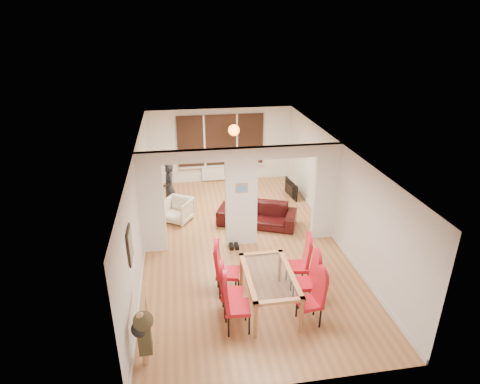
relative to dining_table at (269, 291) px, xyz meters
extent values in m
cube|color=#B37748|center=(-0.14, 2.59, -0.40)|extent=(5.00, 9.00, 0.01)
cube|color=white|center=(-0.14, 2.59, 0.90)|extent=(5.00, 0.18, 2.60)
cube|color=black|center=(-0.14, 7.03, 1.10)|extent=(3.00, 0.08, 1.80)
cube|color=white|center=(-0.14, 6.99, -0.10)|extent=(1.40, 0.08, 0.50)
sphere|color=orange|center=(0.16, 5.89, 1.75)|extent=(0.36, 0.36, 0.36)
cube|color=gray|center=(-2.61, 0.19, 1.20)|extent=(0.04, 0.52, 0.67)
cube|color=#4C8CD8|center=(-0.14, 2.50, 1.20)|extent=(0.30, 0.03, 0.25)
imported|color=black|center=(0.46, 3.54, -0.08)|extent=(2.35, 1.61, 0.64)
imported|color=beige|center=(-1.75, 4.10, -0.06)|extent=(1.02, 1.03, 0.69)
imported|color=black|center=(-1.96, 4.80, 0.36)|extent=(0.63, 0.48, 1.52)
imported|color=black|center=(1.86, 5.23, -0.13)|extent=(0.96, 0.25, 0.55)
cylinder|color=#143F19|center=(0.12, 4.84, -0.04)|extent=(0.07, 0.07, 0.30)
imported|color=#331B11|center=(0.48, 5.04, -0.17)|extent=(0.20, 0.20, 0.05)
camera|label=1|loc=(-1.62, -6.41, 5.06)|focal=30.00mm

